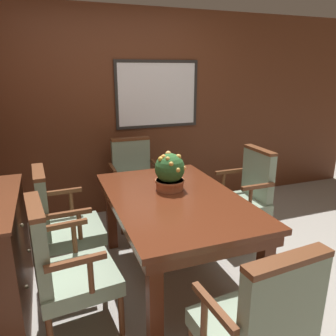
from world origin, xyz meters
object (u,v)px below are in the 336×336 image
at_px(chair_left_far, 61,221).
at_px(potted_plant, 170,172).
at_px(chair_head_far, 134,179).
at_px(chair_left_near, 64,266).
at_px(chair_right_far, 246,193).
at_px(dining_table, 174,208).
at_px(chair_head_near, 260,325).

xyz_separation_m(chair_left_far, potted_plant, (0.91, -0.19, 0.39)).
height_order(chair_head_far, chair_left_near, same).
distance_m(chair_left_near, chair_right_far, 1.98).
bearing_deg(chair_head_far, chair_right_far, -40.23).
relative_size(dining_table, chair_left_near, 1.62).
bearing_deg(chair_head_far, chair_left_near, -118.19).
relative_size(chair_head_near, potted_plant, 2.96).
height_order(dining_table, chair_head_far, chair_head_far).
relative_size(chair_left_near, potted_plant, 2.96).
bearing_deg(chair_head_near, chair_left_near, -49.11).
height_order(chair_head_near, chair_right_far, same).
height_order(chair_head_far, chair_right_far, same).
bearing_deg(potted_plant, dining_table, -97.80).
xyz_separation_m(chair_head_near, potted_plant, (0.04, 1.39, 0.39)).
relative_size(dining_table, chair_left_far, 1.62).
bearing_deg(dining_table, chair_right_far, 21.19).
xyz_separation_m(dining_table, potted_plant, (0.02, 0.17, 0.26)).
relative_size(chair_left_near, chair_right_far, 1.00).
height_order(chair_left_far, potted_plant, potted_plant).
height_order(chair_left_near, potted_plant, potted_plant).
distance_m(chair_head_near, potted_plant, 1.45).
relative_size(chair_left_near, chair_left_far, 1.00).
distance_m(chair_head_far, potted_plant, 1.13).
distance_m(dining_table, chair_left_near, 0.98).
relative_size(dining_table, chair_head_far, 1.62).
distance_m(chair_head_near, chair_left_near, 1.25).
bearing_deg(potted_plant, chair_left_far, 168.13).
bearing_deg(chair_left_far, chair_head_far, -47.56).
bearing_deg(chair_left_far, chair_left_near, 175.88).
distance_m(chair_head_near, chair_left_far, 1.81).
xyz_separation_m(chair_head_far, chair_right_far, (0.97, -0.86, 0.00)).
height_order(chair_left_near, chair_left_far, same).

